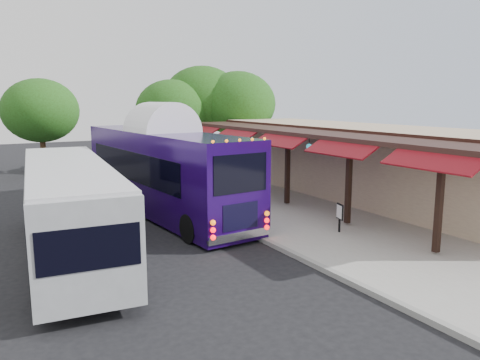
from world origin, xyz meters
TOP-DOWN VIEW (x-y plane):
  - ground at (0.00, 0.00)m, footprint 90.00×90.00m
  - sidewalk at (5.00, 4.00)m, footprint 10.00×40.00m
  - curb at (0.05, 4.00)m, footprint 0.20×40.00m
  - station_shelter at (8.38, 4.00)m, footprint 8.15×20.00m
  - coach_bus at (-1.45, 5.85)m, footprint 3.48×12.07m
  - city_bus at (-5.99, 2.07)m, footprint 3.39×11.11m
  - ped_a at (0.60, 2.98)m, footprint 0.76×0.55m
  - ped_b at (2.86, 5.39)m, footprint 1.03×0.85m
  - ped_c at (0.60, 3.49)m, footprint 0.97×0.56m
  - ped_d at (3.40, 6.76)m, footprint 1.14×0.69m
  - sign_board at (2.83, -0.63)m, footprint 0.17×0.47m
  - tree_left at (3.49, 17.36)m, footprint 4.89×4.89m
  - tree_mid at (6.11, 18.00)m, footprint 5.70×5.70m
  - tree_right at (8.03, 16.20)m, footprint 5.38×5.38m
  - tree_far at (-4.54, 20.20)m, footprint 4.90×4.90m

SIDE VIEW (x-z plane):
  - ground at x=0.00m, z-range 0.00..0.00m
  - sidewalk at x=5.00m, z-range 0.00..0.15m
  - curb at x=0.05m, z-range -0.01..0.15m
  - sign_board at x=2.83m, z-range 0.34..1.38m
  - ped_c at x=0.60m, z-range 0.15..1.70m
  - ped_d at x=3.40m, z-range 0.15..1.87m
  - ped_a at x=0.60m, z-range 0.15..2.08m
  - ped_b at x=2.86m, z-range 0.15..2.13m
  - city_bus at x=-5.99m, z-range 0.16..3.09m
  - station_shelter at x=8.38m, z-range 0.05..3.65m
  - coach_bus at x=-1.45m, z-range 0.14..3.96m
  - tree_left at x=3.49m, z-range 1.04..7.31m
  - tree_far at x=-4.54m, z-range 1.04..7.32m
  - tree_right at x=8.03m, z-range 1.15..8.04m
  - tree_mid at x=6.11m, z-range 1.22..8.51m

